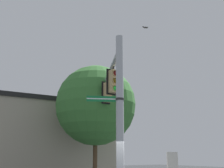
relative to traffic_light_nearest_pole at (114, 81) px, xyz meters
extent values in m
cylinder|color=#ADB2B7|center=(0.85, 1.62, -1.94)|extent=(0.30, 0.30, 6.69)
cylinder|color=#ADB2B7|center=(-0.32, -0.64, 0.80)|extent=(2.53, 4.62, 0.20)
cylinder|color=black|center=(0.00, -0.02, 0.61)|extent=(0.08, 0.08, 0.18)
cube|color=tan|center=(0.00, -0.02, -0.01)|extent=(0.36, 0.30, 1.05)
sphere|color=#590F0F|center=(0.00, 0.17, 0.34)|extent=(0.22, 0.22, 0.22)
cube|color=tan|center=(0.00, 0.19, 0.44)|extent=(0.24, 0.20, 0.03)
sphere|color=brown|center=(0.00, 0.17, -0.01)|extent=(0.22, 0.22, 0.22)
cube|color=tan|center=(0.00, 0.19, 0.09)|extent=(0.24, 0.20, 0.03)
sphere|color=#1EE533|center=(0.00, 0.17, -0.36)|extent=(0.22, 0.22, 0.22)
cube|color=tan|center=(0.00, 0.19, -0.26)|extent=(0.24, 0.20, 0.03)
cube|color=black|center=(0.00, -0.19, -0.01)|extent=(0.54, 0.03, 1.22)
cylinder|color=black|center=(-1.09, -2.13, 0.61)|extent=(0.08, 0.08, 0.18)
cube|color=tan|center=(-1.09, -2.13, -0.01)|extent=(0.36, 0.30, 1.05)
sphere|color=#590F0F|center=(-1.09, -1.94, 0.34)|extent=(0.22, 0.22, 0.22)
cube|color=tan|center=(-1.09, -1.92, 0.44)|extent=(0.24, 0.20, 0.03)
sphere|color=brown|center=(-1.09, -1.94, -0.01)|extent=(0.22, 0.22, 0.22)
cube|color=tan|center=(-1.09, -1.92, 0.09)|extent=(0.24, 0.20, 0.03)
sphere|color=#1EE533|center=(-1.09, -1.94, -0.36)|extent=(0.22, 0.22, 0.22)
cube|color=tan|center=(-1.09, -1.92, -0.26)|extent=(0.24, 0.20, 0.03)
cube|color=black|center=(-1.09, -2.30, -0.01)|extent=(0.54, 0.03, 1.22)
cube|color=#147238|center=(1.50, 1.29, -1.19)|extent=(1.00, 0.54, 0.22)
cube|color=white|center=(1.50, 1.31, -1.19)|extent=(0.99, 0.52, 0.04)
cylinder|color=#262626|center=(0.85, 1.62, -1.19)|extent=(0.34, 0.34, 0.08)
ellipsoid|color=#4C4742|center=(-1.92, 0.11, 3.12)|extent=(0.14, 0.22, 0.07)
cube|color=#4C4742|center=(-1.94, 0.11, 3.13)|extent=(0.27, 0.16, 0.06)
cube|color=#4C4742|center=(-1.90, 0.10, 3.13)|extent=(0.27, 0.16, 0.08)
cube|color=#A89E89|center=(-0.02, -10.12, -2.49)|extent=(11.58, 5.93, 5.59)
cube|color=black|center=(-0.23, -12.96, -2.21)|extent=(10.16, 1.75, 0.30)
cube|color=black|center=(-0.02, -10.12, 0.46)|extent=(12.04, 6.16, 0.30)
cylinder|color=#4C3823|center=(-1.90, -4.65, -3.64)|extent=(0.26, 0.26, 3.29)
sphere|color=#387533|center=(-1.90, -4.65, -0.27)|extent=(4.93, 4.93, 4.93)
cube|color=silver|center=(-1.48, 1.99, -3.53)|extent=(0.60, 0.04, 0.76)
camera|label=1|loc=(7.31, 10.43, -3.28)|focal=46.35mm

